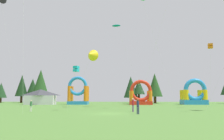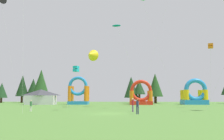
# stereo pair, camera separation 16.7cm
# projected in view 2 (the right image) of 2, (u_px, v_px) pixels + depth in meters

# --- Properties ---
(ground_plane) EXTENTS (120.00, 120.00, 0.00)m
(ground_plane) POSITION_uv_depth(u_px,v_px,m) (108.00, 114.00, 28.28)
(ground_plane) COLOR #548438
(kite_black_delta) EXTENTS (3.94, 4.33, 21.65)m
(kite_black_delta) POSITION_uv_depth(u_px,v_px,m) (1.00, 1.00, 45.46)
(kite_black_delta) COLOR black
(kite_black_delta) RESTS_ON ground_plane
(kite_cyan_box) EXTENTS (1.93, 1.09, 6.71)m
(kite_cyan_box) POSITION_uv_depth(u_px,v_px,m) (76.00, 69.00, 35.11)
(kite_cyan_box) COLOR #19B7CC
(kite_cyan_box) RESTS_ON ground_plane
(kite_teal_parafoil) EXTENTS (7.65, 1.75, 18.02)m
(kite_teal_parafoil) POSITION_uv_depth(u_px,v_px,m) (117.00, 26.00, 50.86)
(kite_teal_parafoil) COLOR #0C7F7A
(kite_teal_parafoil) RESTS_ON ground_plane
(kite_orange_box) EXTENTS (1.84, 5.47, 12.22)m
(kite_orange_box) POSITION_uv_depth(u_px,v_px,m) (210.00, 46.00, 44.33)
(kite_orange_box) COLOR orange
(kite_orange_box) RESTS_ON ground_plane
(kite_yellow_delta) EXTENTS (5.30, 2.66, 11.38)m
(kite_yellow_delta) POSITION_uv_depth(u_px,v_px,m) (91.00, 55.00, 45.18)
(kite_yellow_delta) COLOR yellow
(kite_yellow_delta) RESTS_ON ground_plane
(person_left_edge) EXTENTS (0.41, 0.41, 1.87)m
(person_left_edge) POSITION_uv_depth(u_px,v_px,m) (133.00, 104.00, 31.45)
(person_left_edge) COLOR #724C8C
(person_left_edge) RESTS_ON ground_plane
(person_near_camera) EXTENTS (0.36, 0.36, 1.78)m
(person_near_camera) POSITION_uv_depth(u_px,v_px,m) (137.00, 105.00, 27.51)
(person_near_camera) COLOR navy
(person_near_camera) RESTS_ON ground_plane
(person_midfield) EXTENTS (0.33, 0.33, 1.60)m
(person_midfield) POSITION_uv_depth(u_px,v_px,m) (31.00, 105.00, 31.95)
(person_midfield) COLOR silver
(person_midfield) RESTS_ON ground_plane
(inflatable_blue_arch) EXTENTS (5.15, 3.50, 7.21)m
(inflatable_blue_arch) POSITION_uv_depth(u_px,v_px,m) (78.00, 93.00, 59.54)
(inflatable_blue_arch) COLOR #268CD8
(inflatable_blue_arch) RESTS_ON ground_plane
(inflatable_yellow_castle) EXTENTS (6.05, 4.86, 6.64)m
(inflatable_yellow_castle) POSITION_uv_depth(u_px,v_px,m) (195.00, 96.00, 59.29)
(inflatable_yellow_castle) COLOR #268CD8
(inflatable_yellow_castle) RESTS_ON ground_plane
(inflatable_orange_dome) EXTENTS (5.60, 3.67, 6.17)m
(inflatable_orange_dome) POSITION_uv_depth(u_px,v_px,m) (141.00, 96.00, 57.62)
(inflatable_orange_dome) COLOR red
(inflatable_orange_dome) RESTS_ON ground_plane
(festival_tent) EXTENTS (7.38, 3.15, 3.88)m
(festival_tent) POSITION_uv_depth(u_px,v_px,m) (41.00, 97.00, 58.57)
(festival_tent) COLOR silver
(festival_tent) RESTS_ON ground_plane
(tree_row_0) EXTENTS (3.83, 3.83, 6.49)m
(tree_row_0) POSITION_uv_depth(u_px,v_px,m) (2.00, 90.00, 75.64)
(tree_row_0) COLOR #4C331E
(tree_row_0) RESTS_ON ground_plane
(tree_row_1) EXTENTS (4.05, 4.05, 9.08)m
(tree_row_1) POSITION_uv_depth(u_px,v_px,m) (22.00, 86.00, 75.12)
(tree_row_1) COLOR #4C331E
(tree_row_1) RESTS_ON ground_plane
(tree_row_2) EXTENTS (3.93, 3.93, 7.80)m
(tree_row_2) POSITION_uv_depth(u_px,v_px,m) (33.00, 87.00, 74.87)
(tree_row_2) COLOR #4C331E
(tree_row_2) RESTS_ON ground_plane
(tree_row_3) EXTENTS (4.81, 4.81, 10.20)m
(tree_row_3) POSITION_uv_depth(u_px,v_px,m) (41.00, 82.00, 69.76)
(tree_row_3) COLOR #4C331E
(tree_row_3) RESTS_ON ground_plane
(tree_row_4) EXTENTS (4.44, 4.44, 8.26)m
(tree_row_4) POSITION_uv_depth(u_px,v_px,m) (131.00, 87.00, 71.60)
(tree_row_4) COLOR #4C331E
(tree_row_4) RESTS_ON ground_plane
(tree_row_5) EXTENTS (3.78, 3.78, 7.32)m
(tree_row_5) POSITION_uv_depth(u_px,v_px,m) (139.00, 87.00, 71.32)
(tree_row_5) COLOR #4C331E
(tree_row_5) RESTS_ON ground_plane
(tree_row_6) EXTENTS (4.60, 4.60, 9.05)m
(tree_row_6) POSITION_uv_depth(u_px,v_px,m) (155.00, 85.00, 69.84)
(tree_row_6) COLOR #4C331E
(tree_row_6) RESTS_ON ground_plane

